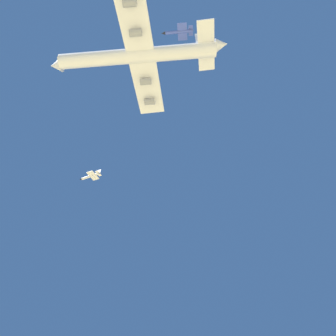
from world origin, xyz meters
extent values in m
cylinder|color=white|center=(3.93, 42.20, 127.17)|extent=(60.98, 41.61, 6.40)
cone|color=white|center=(35.61, 60.33, 127.17)|extent=(7.47, 7.81, 6.08)
cone|color=white|center=(-27.77, 24.09, 127.77)|extent=(7.09, 7.42, 5.76)
cube|color=white|center=(2.21, 41.17, 126.21)|extent=(40.21, 58.02, 3.29)
cylinder|color=gray|center=(13.17, 22.02, 124.92)|extent=(5.83, 5.20, 3.00)
cylinder|color=gray|center=(7.71, 31.56, 124.47)|extent=(5.83, 5.20, 3.00)
cylinder|color=gray|center=(-3.20, 50.63, 123.56)|extent=(5.83, 5.20, 3.00)
cylinder|color=gray|center=(-8.66, 60.17, 123.10)|extent=(5.83, 5.20, 3.00)
cube|color=white|center=(-22.28, 27.60, 135.36)|extent=(7.50, 4.95, 10.42)
cube|color=white|center=(-22.13, 27.33, 127.97)|extent=(17.01, 22.58, 1.51)
cylinder|color=silver|center=(77.83, 1.28, 127.45)|extent=(12.98, 4.54, 1.50)
cone|color=black|center=(85.11, 3.06, 127.45)|extent=(2.30, 1.93, 1.50)
cube|color=silver|center=(76.37, 0.93, 127.25)|extent=(6.17, 8.82, 0.24)
cube|color=silver|center=(72.49, -0.02, 129.40)|extent=(2.38, 0.76, 2.60)
cube|color=silver|center=(72.49, -0.02, 127.65)|extent=(3.08, 5.14, 0.20)
cylinder|color=#38478C|center=(-12.97, 33.48, 145.38)|extent=(11.83, 8.15, 1.50)
cone|color=black|center=(-6.60, 37.45, 145.38)|extent=(2.49, 2.33, 1.50)
cube|color=#38478C|center=(-14.24, 32.69, 145.18)|extent=(7.96, 9.12, 0.24)
cube|color=#38478C|center=(-17.63, 30.58, 147.33)|extent=(2.14, 1.44, 2.60)
cube|color=#38478C|center=(-17.63, 30.58, 145.58)|extent=(4.24, 5.13, 0.20)
camera|label=1|loc=(-40.75, 79.22, 3.81)|focal=31.27mm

